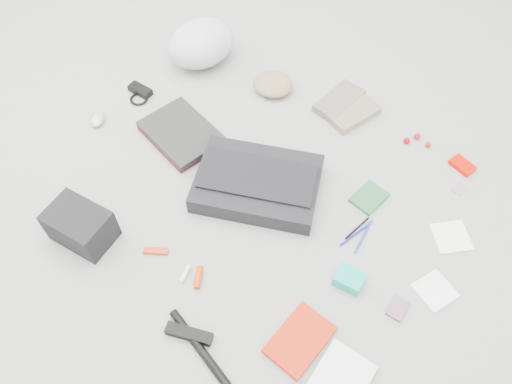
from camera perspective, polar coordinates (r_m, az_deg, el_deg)
The scene contains 32 objects.
ground_plane at distance 1.87m, azimuth 0.00°, elevation -0.88°, with size 4.00×4.00×0.00m, color gray.
messenger_bag at distance 1.87m, azimuth 0.18°, elevation 0.99°, with size 0.45×0.32×0.08m, color black.
bag_flap at distance 1.84m, azimuth 0.18°, elevation 1.79°, with size 0.43×0.19×0.01m, color black.
laptop_sleeve at distance 2.08m, azimuth -8.49°, elevation 6.44°, with size 0.31×0.23×0.02m, color #521826.
laptop at distance 2.07m, azimuth -8.56°, elevation 6.83°, with size 0.32×0.23×0.02m, color black.
bike_helmet at distance 2.36m, azimuth -6.29°, elevation 16.54°, with size 0.26×0.32×0.19m, color silver.
beanie at distance 2.24m, azimuth 1.98°, elevation 12.23°, with size 0.17×0.17×0.06m, color #8E7753.
mitten_left at distance 2.21m, azimuth 9.47°, elevation 10.22°, with size 0.11×0.23×0.03m, color #6F6356.
mitten_right at distance 2.17m, azimuth 11.12°, elevation 8.71°, with size 0.11×0.22×0.03m, color #846C5A.
power_brick at distance 2.29m, azimuth -13.08°, elevation 11.26°, with size 0.11×0.05×0.03m, color black.
cable_coil at distance 2.27m, azimuth -13.23°, elevation 10.31°, with size 0.08×0.08×0.01m, color black.
mouse at distance 2.21m, azimuth -17.63°, elevation 7.95°, with size 0.05×0.09×0.03m, color #A2A2A2.
camera_bag at distance 1.84m, azimuth -19.41°, elevation -3.66°, with size 0.21×0.15×0.14m, color black.
multitool at distance 1.79m, azimuth -11.37°, elevation -6.63°, with size 0.09×0.02×0.01m, color #AF2D10.
toiletry_tube_white at distance 1.73m, azimuth -8.14°, elevation -9.26°, with size 0.02×0.02×0.06m, color silver.
toiletry_tube_orange at distance 1.71m, azimuth -6.60°, elevation -9.66°, with size 0.02×0.02×0.08m, color #C13103.
u_lock at distance 1.64m, azimuth -7.66°, elevation -15.77°, with size 0.15×0.04×0.03m, color black.
bike_pump at distance 1.62m, azimuth -6.48°, elevation -17.28°, with size 0.03×0.03×0.30m, color black.
book_red at distance 1.63m, azimuth 5.02°, elevation -16.47°, with size 0.14×0.21×0.02m, color red.
notepad at distance 1.92m, azimuth 12.80°, elevation -0.62°, with size 0.10×0.13×0.02m, color #23592E.
pen_blue at distance 1.82m, azimuth 11.23°, elevation -4.79°, with size 0.01×0.01×0.14m, color navy.
pen_black at distance 1.84m, azimuth 11.49°, elevation -4.07°, with size 0.01×0.01×0.13m, color black.
pen_navy at distance 1.83m, azimuth 12.19°, elevation -4.97°, with size 0.01×0.01×0.16m, color navy.
accordion_wallet at distance 1.72m, azimuth 10.59°, elevation -9.78°, with size 0.09×0.07×0.05m, color #0AB4A2.
card_deck at distance 1.73m, azimuth 15.84°, elevation -12.68°, with size 0.05×0.08×0.01m, color #82556F.
napkin_top at distance 1.92m, azimuth 21.44°, elevation -4.79°, with size 0.12×0.12×0.01m, color white.
napkin_bottom at distance 1.79m, azimuth 19.79°, elevation -10.55°, with size 0.11×0.11×0.01m, color white.
lollipop_a at distance 2.13m, azimuth 16.84°, elevation 5.62°, with size 0.03×0.03×0.03m, color #9A0309.
lollipop_b at distance 2.16m, azimuth 17.95°, elevation 6.08°, with size 0.03×0.03×0.03m, color maroon.
lollipop_c at distance 2.14m, azimuth 19.07°, elevation 5.15°, with size 0.02×0.02×0.02m, color #A32408.
altoids_tin at distance 2.12m, azimuth 22.51°, elevation 2.84°, with size 0.09×0.06×0.02m, color red.
stamp_sheet at distance 2.05m, azimuth 22.22°, elevation 0.33°, with size 0.04×0.05×0.00m, color gray.
Camera 1 is at (0.50, -0.93, 1.55)m, focal length 35.00 mm.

